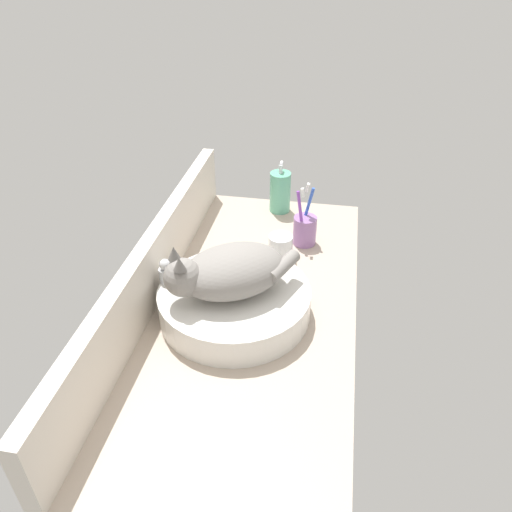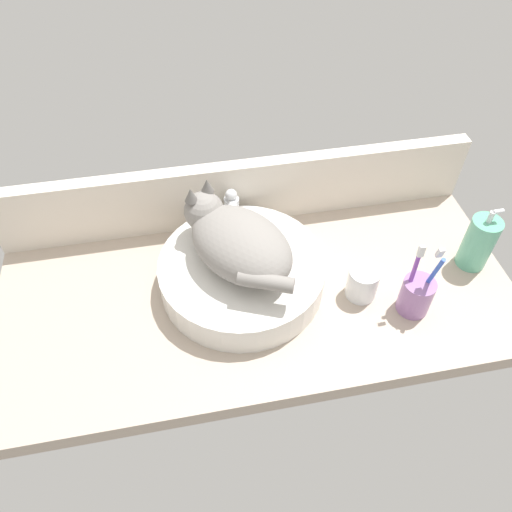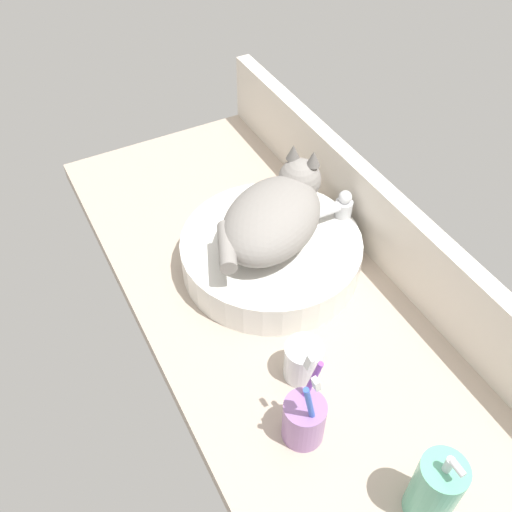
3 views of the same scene
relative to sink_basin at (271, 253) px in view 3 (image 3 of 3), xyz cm
name	(u,v)px [view 3 (image 3 of 3)]	position (x,y,z in cm)	size (l,w,h in cm)	color
ground_plane	(265,286)	(3.00, -2.95, -5.68)	(114.86, 52.50, 4.00)	#B2A08E
backsplash_panel	(369,211)	(3.00, 21.50, 4.79)	(114.86, 3.60, 16.94)	silver
sink_basin	(271,253)	(0.00, 0.00, 0.00)	(36.46, 36.46, 7.36)	silver
cat	(275,214)	(-0.81, 1.11, 9.44)	(27.85, 30.22, 14.00)	gray
faucet	(338,217)	(0.44, 15.57, 3.63)	(3.60, 11.83, 13.60)	silver
soap_dispenser	(435,489)	(53.66, -3.61, 3.06)	(6.74, 6.74, 16.60)	#60B793
toothbrush_cup	(304,419)	(35.05, -13.48, 1.04)	(6.83, 6.83, 18.71)	#996BA8
water_glass	(303,363)	(25.31, -7.68, -0.42)	(6.74, 6.74, 7.54)	white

